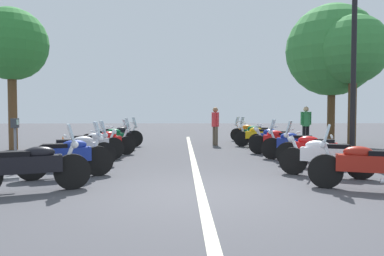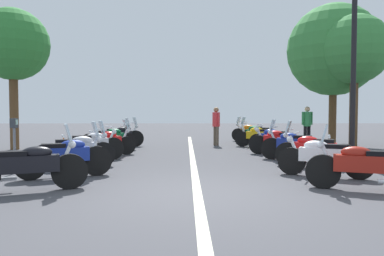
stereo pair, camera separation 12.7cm
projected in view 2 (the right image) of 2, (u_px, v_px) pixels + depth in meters
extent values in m
plane|color=#424247|center=(198.00, 194.00, 6.41)|extent=(80.00, 80.00, 0.00)
cube|color=beige|center=(192.00, 158.00, 11.52)|extent=(19.27, 0.16, 0.01)
cylinder|color=black|center=(70.00, 171.00, 6.84)|extent=(0.38, 0.66, 0.66)
cube|color=black|center=(26.00, 164.00, 6.54)|extent=(0.68, 1.14, 0.30)
ellipsoid|color=black|center=(37.00, 152.00, 6.61)|extent=(0.44, 0.58, 0.22)
cube|color=black|center=(12.00, 155.00, 6.45)|extent=(0.42, 0.54, 0.12)
cylinder|color=silver|center=(66.00, 156.00, 6.81)|extent=(0.18, 0.29, 0.58)
cylinder|color=silver|center=(63.00, 136.00, 6.77)|extent=(0.59, 0.27, 0.04)
sphere|color=silver|center=(72.00, 145.00, 6.84)|extent=(0.14, 0.14, 0.14)
cylinder|color=silver|center=(0.00, 180.00, 6.55)|extent=(0.28, 0.54, 0.08)
cube|color=silver|center=(68.00, 132.00, 6.80)|extent=(0.38, 0.25, 0.32)
cylinder|color=black|center=(96.00, 161.00, 8.29)|extent=(0.39, 0.67, 0.67)
cylinder|color=black|center=(30.00, 164.00, 7.73)|extent=(0.39, 0.67, 0.67)
cube|color=navy|center=(64.00, 154.00, 8.00)|extent=(0.66, 1.07, 0.30)
ellipsoid|color=navy|center=(73.00, 145.00, 8.07)|extent=(0.44, 0.58, 0.22)
cube|color=black|center=(53.00, 146.00, 7.91)|extent=(0.43, 0.54, 0.12)
cylinder|color=silver|center=(94.00, 148.00, 8.25)|extent=(0.18, 0.29, 0.58)
cylinder|color=silver|center=(92.00, 132.00, 8.22)|extent=(0.59, 0.28, 0.04)
sphere|color=silver|center=(98.00, 139.00, 8.29)|extent=(0.14, 0.14, 0.14)
cylinder|color=silver|center=(44.00, 167.00, 8.01)|extent=(0.29, 0.54, 0.08)
cube|color=silver|center=(95.00, 129.00, 8.25)|extent=(0.38, 0.25, 0.32)
cylinder|color=black|center=(103.00, 154.00, 9.62)|extent=(0.39, 0.65, 0.65)
cylinder|color=black|center=(46.00, 157.00, 9.05)|extent=(0.39, 0.65, 0.65)
cube|color=silver|center=(75.00, 149.00, 9.33)|extent=(0.68, 1.08, 0.30)
ellipsoid|color=silver|center=(82.00, 141.00, 9.39)|extent=(0.45, 0.58, 0.22)
cube|color=black|center=(66.00, 142.00, 9.23)|extent=(0.43, 0.54, 0.12)
cylinder|color=silver|center=(100.00, 143.00, 9.59)|extent=(0.18, 0.29, 0.58)
cylinder|color=silver|center=(99.00, 129.00, 9.55)|extent=(0.58, 0.28, 0.04)
sphere|color=silver|center=(104.00, 135.00, 9.62)|extent=(0.14, 0.14, 0.14)
cylinder|color=silver|center=(57.00, 160.00, 9.33)|extent=(0.29, 0.54, 0.08)
cube|color=silver|center=(102.00, 127.00, 9.58)|extent=(0.38, 0.26, 0.32)
cylinder|color=black|center=(113.00, 148.00, 11.07)|extent=(0.47, 0.65, 0.67)
cylinder|color=black|center=(65.00, 151.00, 10.33)|extent=(0.47, 0.65, 0.67)
cube|color=silver|center=(89.00, 144.00, 10.69)|extent=(0.79, 1.06, 0.30)
ellipsoid|color=silver|center=(95.00, 137.00, 10.78)|extent=(0.49, 0.58, 0.22)
cube|color=black|center=(82.00, 138.00, 10.57)|extent=(0.47, 0.55, 0.12)
cylinder|color=silver|center=(111.00, 139.00, 11.03)|extent=(0.21, 0.28, 0.58)
cylinder|color=silver|center=(109.00, 127.00, 10.99)|extent=(0.55, 0.35, 0.04)
sphere|color=silver|center=(114.00, 132.00, 11.08)|extent=(0.14, 0.14, 0.14)
cylinder|color=silver|center=(73.00, 153.00, 10.64)|extent=(0.35, 0.51, 0.08)
cylinder|color=black|center=(126.00, 146.00, 12.36)|extent=(0.37, 0.62, 0.61)
cylinder|color=black|center=(79.00, 147.00, 11.73)|extent=(0.37, 0.62, 0.61)
cube|color=red|center=(103.00, 141.00, 12.04)|extent=(0.72, 1.18, 0.30)
ellipsoid|color=red|center=(109.00, 135.00, 12.10)|extent=(0.44, 0.58, 0.22)
cube|color=black|center=(96.00, 136.00, 11.94)|extent=(0.43, 0.54, 0.12)
cylinder|color=silver|center=(124.00, 137.00, 12.32)|extent=(0.18, 0.29, 0.58)
cylinder|color=silver|center=(123.00, 126.00, 12.29)|extent=(0.59, 0.28, 0.04)
sphere|color=silver|center=(128.00, 131.00, 12.36)|extent=(0.14, 0.14, 0.14)
cylinder|color=silver|center=(88.00, 149.00, 12.03)|extent=(0.29, 0.54, 0.08)
cube|color=silver|center=(125.00, 124.00, 12.32)|extent=(0.38, 0.25, 0.32)
cylinder|color=black|center=(128.00, 142.00, 13.78)|extent=(0.36, 0.67, 0.66)
cylinder|color=black|center=(89.00, 143.00, 13.27)|extent=(0.36, 0.67, 0.66)
cube|color=#0C592D|center=(109.00, 137.00, 13.52)|extent=(0.63, 1.11, 0.30)
ellipsoid|color=#0C592D|center=(114.00, 132.00, 13.57)|extent=(0.42, 0.58, 0.22)
cube|color=black|center=(103.00, 132.00, 13.43)|extent=(0.41, 0.54, 0.12)
cylinder|color=silver|center=(127.00, 134.00, 13.74)|extent=(0.16, 0.30, 0.58)
cylinder|color=silver|center=(126.00, 124.00, 13.71)|extent=(0.60, 0.25, 0.04)
sphere|color=silver|center=(130.00, 128.00, 13.77)|extent=(0.14, 0.14, 0.14)
cylinder|color=silver|center=(97.00, 145.00, 13.55)|extent=(0.26, 0.54, 0.08)
cube|color=silver|center=(128.00, 122.00, 13.74)|extent=(0.38, 0.24, 0.32)
cylinder|color=black|center=(135.00, 139.00, 15.20)|extent=(0.37, 0.68, 0.68)
cylinder|color=black|center=(101.00, 139.00, 14.68)|extent=(0.37, 0.68, 0.68)
cube|color=black|center=(119.00, 135.00, 14.94)|extent=(0.64, 1.08, 0.30)
ellipsoid|color=black|center=(123.00, 130.00, 15.00)|extent=(0.43, 0.58, 0.22)
cube|color=black|center=(113.00, 130.00, 14.85)|extent=(0.42, 0.54, 0.12)
cylinder|color=silver|center=(134.00, 131.00, 15.17)|extent=(0.17, 0.30, 0.58)
cylinder|color=silver|center=(133.00, 123.00, 15.14)|extent=(0.59, 0.26, 0.04)
sphere|color=silver|center=(137.00, 126.00, 15.20)|extent=(0.14, 0.14, 0.14)
cylinder|color=silver|center=(108.00, 141.00, 14.96)|extent=(0.27, 0.54, 0.08)
cube|color=silver|center=(135.00, 121.00, 15.16)|extent=(0.38, 0.24, 0.32)
cylinder|color=black|center=(323.00, 171.00, 6.91)|extent=(0.36, 0.65, 0.64)
cube|color=maroon|center=(367.00, 164.00, 6.65)|extent=(0.67, 1.15, 0.30)
ellipsoid|color=maroon|center=(356.00, 152.00, 6.70)|extent=(0.43, 0.58, 0.22)
cube|color=black|center=(380.00, 154.00, 6.56)|extent=(0.42, 0.54, 0.12)
cylinder|color=silver|center=(327.00, 156.00, 6.88)|extent=(0.17, 0.30, 0.58)
cylinder|color=silver|center=(329.00, 136.00, 6.85)|extent=(0.59, 0.26, 0.04)
sphere|color=silver|center=(321.00, 145.00, 6.90)|extent=(0.14, 0.14, 0.14)
cube|color=silver|center=(325.00, 133.00, 6.87)|extent=(0.38, 0.24, 0.32)
cylinder|color=black|center=(292.00, 161.00, 8.41)|extent=(0.40, 0.62, 0.62)
cylinder|color=black|center=(359.00, 165.00, 7.81)|extent=(0.40, 0.62, 0.62)
cube|color=white|center=(324.00, 155.00, 8.10)|extent=(0.73, 1.08, 0.30)
ellipsoid|color=white|center=(316.00, 145.00, 8.17)|extent=(0.46, 0.58, 0.22)
cube|color=black|center=(335.00, 147.00, 8.00)|extent=(0.45, 0.55, 0.12)
cylinder|color=silver|center=(295.00, 148.00, 8.37)|extent=(0.19, 0.29, 0.58)
cylinder|color=silver|center=(297.00, 132.00, 8.34)|extent=(0.57, 0.31, 0.04)
sphere|color=silver|center=(290.00, 139.00, 8.41)|extent=(0.14, 0.14, 0.14)
cylinder|color=silver|center=(344.00, 170.00, 7.77)|extent=(0.32, 0.53, 0.08)
cylinder|color=black|center=(287.00, 154.00, 9.77)|extent=(0.39, 0.64, 0.64)
cylinder|color=black|center=(344.00, 157.00, 9.22)|extent=(0.39, 0.64, 0.64)
cube|color=red|center=(315.00, 148.00, 9.49)|extent=(0.69, 1.08, 0.30)
ellipsoid|color=red|center=(308.00, 140.00, 9.55)|extent=(0.45, 0.58, 0.22)
cube|color=black|center=(324.00, 142.00, 9.39)|extent=(0.43, 0.54, 0.12)
cylinder|color=silver|center=(290.00, 143.00, 9.73)|extent=(0.18, 0.29, 0.58)
cylinder|color=silver|center=(292.00, 129.00, 9.70)|extent=(0.58, 0.29, 0.04)
sphere|color=silver|center=(286.00, 135.00, 9.77)|extent=(0.14, 0.14, 0.14)
cylinder|color=silver|center=(332.00, 161.00, 9.17)|extent=(0.30, 0.53, 0.08)
cube|color=silver|center=(288.00, 127.00, 9.73)|extent=(0.38, 0.26, 0.32)
cylinder|color=black|center=(272.00, 148.00, 11.14)|extent=(0.41, 0.65, 0.66)
cylinder|color=black|center=(319.00, 150.00, 10.57)|extent=(0.41, 0.65, 0.66)
cube|color=navy|center=(295.00, 143.00, 10.85)|extent=(0.70, 1.06, 0.30)
ellipsoid|color=navy|center=(289.00, 136.00, 10.92)|extent=(0.46, 0.58, 0.22)
cube|color=black|center=(303.00, 138.00, 10.75)|extent=(0.44, 0.55, 0.12)
cylinder|color=silver|center=(274.00, 139.00, 11.10)|extent=(0.19, 0.29, 0.58)
cylinder|color=silver|center=(275.00, 127.00, 11.07)|extent=(0.58, 0.30, 0.04)
sphere|color=silver|center=(270.00, 132.00, 11.14)|extent=(0.14, 0.14, 0.14)
cylinder|color=silver|center=(309.00, 154.00, 10.53)|extent=(0.31, 0.53, 0.08)
cube|color=silver|center=(273.00, 124.00, 11.10)|extent=(0.38, 0.26, 0.32)
cylinder|color=black|center=(259.00, 145.00, 12.53)|extent=(0.33, 0.66, 0.65)
cylinder|color=black|center=(303.00, 146.00, 12.11)|extent=(0.33, 0.66, 0.65)
cube|color=red|center=(280.00, 140.00, 12.31)|extent=(0.60, 1.13, 0.30)
ellipsoid|color=red|center=(275.00, 134.00, 12.35)|extent=(0.41, 0.57, 0.22)
cube|color=black|center=(287.00, 135.00, 12.24)|extent=(0.39, 0.54, 0.12)
cylinder|color=silver|center=(260.00, 136.00, 12.49)|extent=(0.15, 0.30, 0.58)
cylinder|color=silver|center=(262.00, 125.00, 12.47)|extent=(0.60, 0.23, 0.04)
sphere|color=silver|center=(257.00, 130.00, 12.52)|extent=(0.14, 0.14, 0.14)
cylinder|color=silver|center=(294.00, 149.00, 12.02)|extent=(0.24, 0.55, 0.08)
cylinder|color=black|center=(257.00, 142.00, 14.01)|extent=(0.39, 0.61, 0.61)
cylinder|color=black|center=(294.00, 143.00, 13.43)|extent=(0.39, 0.61, 0.61)
cube|color=navy|center=(276.00, 138.00, 13.71)|extent=(0.71, 1.07, 0.30)
ellipsoid|color=navy|center=(271.00, 132.00, 13.78)|extent=(0.46, 0.58, 0.22)
cube|color=black|center=(281.00, 133.00, 13.61)|extent=(0.44, 0.55, 0.12)
cylinder|color=silver|center=(259.00, 134.00, 13.98)|extent=(0.19, 0.29, 0.58)
cylinder|color=silver|center=(260.00, 124.00, 13.94)|extent=(0.58, 0.31, 0.04)
sphere|color=silver|center=(256.00, 129.00, 14.01)|extent=(0.14, 0.14, 0.14)
cylinder|color=silver|center=(286.00, 146.00, 13.39)|extent=(0.31, 0.53, 0.08)
cylinder|color=black|center=(243.00, 139.00, 15.25)|extent=(0.37, 0.64, 0.63)
cylinder|color=black|center=(280.00, 140.00, 14.70)|extent=(0.37, 0.64, 0.63)
cube|color=#EAB214|center=(261.00, 135.00, 14.97)|extent=(0.70, 1.18, 0.30)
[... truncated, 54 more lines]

